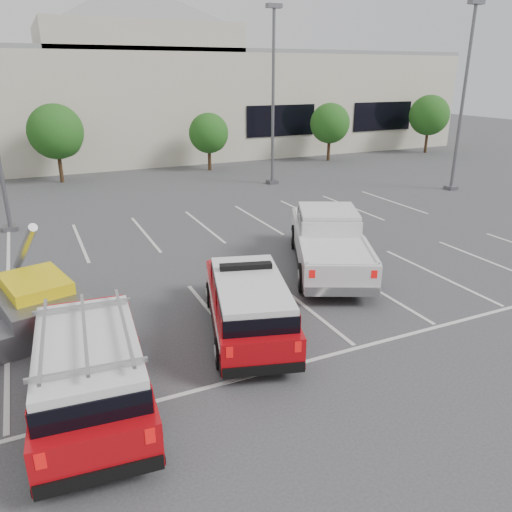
{
  "coord_description": "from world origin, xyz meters",
  "views": [
    {
      "loc": [
        -7.01,
        -11.84,
        6.6
      ],
      "look_at": [
        -0.69,
        1.81,
        1.05
      ],
      "focal_mm": 35.0,
      "sensor_mm": 36.0,
      "label": 1
    }
  ],
  "objects_px": {
    "tree_far_right": "(430,117)",
    "tree_mid_left": "(57,133)",
    "tree_mid_right": "(210,134)",
    "convention_building": "(111,97)",
    "light_pole_right": "(463,99)",
    "light_pole_mid": "(273,98)",
    "fire_chief_suv": "(248,307)",
    "tree_right": "(331,125)",
    "utility_rig": "(35,305)",
    "ladder_suv": "(91,374)",
    "white_pickup": "(329,246)"
  },
  "relations": [
    {
      "from": "tree_far_right",
      "to": "tree_mid_left",
      "type": "bearing_deg",
      "value": 180.0
    },
    {
      "from": "tree_mid_right",
      "to": "tree_far_right",
      "type": "xyz_separation_m",
      "value": [
        20.0,
        0.0,
        0.54
      ]
    },
    {
      "from": "convention_building",
      "to": "light_pole_right",
      "type": "height_order",
      "value": "convention_building"
    },
    {
      "from": "tree_far_right",
      "to": "light_pole_mid",
      "type": "distance_m",
      "value": 19.19
    },
    {
      "from": "tree_mid_right",
      "to": "fire_chief_suv",
      "type": "relative_size",
      "value": 0.72
    },
    {
      "from": "tree_right",
      "to": "fire_chief_suv",
      "type": "relative_size",
      "value": 0.8
    },
    {
      "from": "light_pole_right",
      "to": "fire_chief_suv",
      "type": "height_order",
      "value": "light_pole_right"
    },
    {
      "from": "fire_chief_suv",
      "to": "utility_rig",
      "type": "xyz_separation_m",
      "value": [
        -5.13,
        2.87,
        -0.14
      ]
    },
    {
      "from": "tree_mid_left",
      "to": "fire_chief_suv",
      "type": "bearing_deg",
      "value": -83.25
    },
    {
      "from": "light_pole_mid",
      "to": "fire_chief_suv",
      "type": "height_order",
      "value": "light_pole_mid"
    },
    {
      "from": "light_pole_mid",
      "to": "utility_rig",
      "type": "distance_m",
      "value": 20.59
    },
    {
      "from": "tree_right",
      "to": "light_pole_right",
      "type": "bearing_deg",
      "value": -85.69
    },
    {
      "from": "tree_far_right",
      "to": "ladder_suv",
      "type": "bearing_deg",
      "value": -142.05
    },
    {
      "from": "tree_mid_right",
      "to": "ladder_suv",
      "type": "distance_m",
      "value": 27.18
    },
    {
      "from": "fire_chief_suv",
      "to": "light_pole_right",
      "type": "bearing_deg",
      "value": 47.06
    },
    {
      "from": "tree_mid_left",
      "to": "convention_building",
      "type": "bearing_deg",
      "value": 62.6
    },
    {
      "from": "white_pickup",
      "to": "ladder_suv",
      "type": "bearing_deg",
      "value": -125.65
    },
    {
      "from": "light_pole_mid",
      "to": "light_pole_right",
      "type": "height_order",
      "value": "same"
    },
    {
      "from": "tree_right",
      "to": "light_pole_mid",
      "type": "relative_size",
      "value": 0.43
    },
    {
      "from": "convention_building",
      "to": "light_pole_mid",
      "type": "bearing_deg",
      "value": -66.74
    },
    {
      "from": "tree_mid_right",
      "to": "light_pole_mid",
      "type": "distance_m",
      "value": 6.88
    },
    {
      "from": "fire_chief_suv",
      "to": "white_pickup",
      "type": "height_order",
      "value": "white_pickup"
    },
    {
      "from": "tree_mid_right",
      "to": "light_pole_right",
      "type": "xyz_separation_m",
      "value": [
        10.91,
        -12.05,
        2.68
      ]
    },
    {
      "from": "light_pole_right",
      "to": "utility_rig",
      "type": "distance_m",
      "value": 25.1
    },
    {
      "from": "utility_rig",
      "to": "tree_right",
      "type": "bearing_deg",
      "value": 28.46
    },
    {
      "from": "light_pole_right",
      "to": "white_pickup",
      "type": "bearing_deg",
      "value": -150.49
    },
    {
      "from": "convention_building",
      "to": "white_pickup",
      "type": "xyz_separation_m",
      "value": [
        2.2,
        -29.57,
        -3.92
      ]
    },
    {
      "from": "tree_far_right",
      "to": "utility_rig",
      "type": "distance_m",
      "value": 38.22
    },
    {
      "from": "ladder_suv",
      "to": "fire_chief_suv",
      "type": "bearing_deg",
      "value": 25.6
    },
    {
      "from": "white_pickup",
      "to": "utility_rig",
      "type": "distance_m",
      "value": 9.71
    },
    {
      "from": "tree_far_right",
      "to": "fire_chief_suv",
      "type": "height_order",
      "value": "tree_far_right"
    },
    {
      "from": "convention_building",
      "to": "white_pickup",
      "type": "distance_m",
      "value": 29.91
    },
    {
      "from": "white_pickup",
      "to": "ladder_suv",
      "type": "xyz_separation_m",
      "value": [
        -8.79,
        -4.82,
        0.03
      ]
    },
    {
      "from": "tree_mid_right",
      "to": "utility_rig",
      "type": "xyz_separation_m",
      "value": [
        -12.41,
        -20.11,
        -1.89
      ]
    },
    {
      "from": "tree_far_right",
      "to": "light_pole_mid",
      "type": "relative_size",
      "value": 0.47
    },
    {
      "from": "convention_building",
      "to": "fire_chief_suv",
      "type": "relative_size",
      "value": 10.89
    },
    {
      "from": "tree_mid_left",
      "to": "ladder_suv",
      "type": "relative_size",
      "value": 0.89
    },
    {
      "from": "light_pole_right",
      "to": "convention_building",
      "type": "bearing_deg",
      "value": 125.89
    },
    {
      "from": "fire_chief_suv",
      "to": "ladder_suv",
      "type": "xyz_separation_m",
      "value": [
        -4.22,
        -1.59,
        0.09
      ]
    },
    {
      "from": "tree_mid_left",
      "to": "fire_chief_suv",
      "type": "height_order",
      "value": "tree_mid_left"
    },
    {
      "from": "tree_right",
      "to": "utility_rig",
      "type": "relative_size",
      "value": 1.11
    },
    {
      "from": "tree_right",
      "to": "ladder_suv",
      "type": "distance_m",
      "value": 32.71
    },
    {
      "from": "convention_building",
      "to": "fire_chief_suv",
      "type": "bearing_deg",
      "value": -94.13
    },
    {
      "from": "convention_building",
      "to": "tree_mid_left",
      "type": "distance_m",
      "value": 11.19
    },
    {
      "from": "tree_mid_right",
      "to": "light_pole_right",
      "type": "bearing_deg",
      "value": -47.83
    },
    {
      "from": "light_pole_right",
      "to": "fire_chief_suv",
      "type": "xyz_separation_m",
      "value": [
        -18.19,
        -10.93,
        -4.44
      ]
    },
    {
      "from": "ladder_suv",
      "to": "tree_right",
      "type": "bearing_deg",
      "value": 53.74
    },
    {
      "from": "tree_mid_right",
      "to": "ladder_suv",
      "type": "height_order",
      "value": "tree_mid_right"
    },
    {
      "from": "tree_mid_left",
      "to": "utility_rig",
      "type": "bearing_deg",
      "value": -96.85
    },
    {
      "from": "tree_far_right",
      "to": "light_pole_mid",
      "type": "xyz_separation_m",
      "value": [
        -18.09,
        -6.05,
        2.14
      ]
    }
  ]
}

